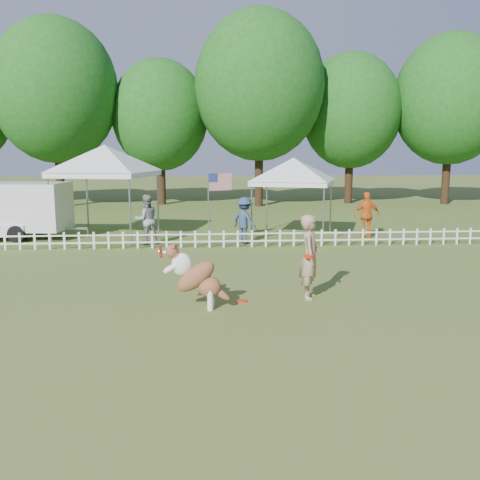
{
  "coord_description": "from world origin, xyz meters",
  "views": [
    {
      "loc": [
        -0.52,
        -11.54,
        3.39
      ],
      "look_at": [
        0.47,
        2.0,
        1.1
      ],
      "focal_mm": 40.0,
      "sensor_mm": 36.0,
      "label": 1
    }
  ],
  "objects_px": {
    "frisbee_on_turf": "(242,301)",
    "spectator_a": "(147,220)",
    "canopy_tent_left": "(106,192)",
    "cargo_trailer": "(14,210)",
    "dog": "(197,277)",
    "flag_pole": "(208,209)",
    "handler": "(310,257)",
    "spectator_c": "(367,215)",
    "canopy_tent_right": "(293,198)",
    "spectator_b": "(245,220)"
  },
  "relations": [
    {
      "from": "frisbee_on_turf",
      "to": "spectator_a",
      "type": "height_order",
      "value": "spectator_a"
    },
    {
      "from": "canopy_tent_left",
      "to": "cargo_trailer",
      "type": "relative_size",
      "value": 0.7
    },
    {
      "from": "cargo_trailer",
      "to": "dog",
      "type": "bearing_deg",
      "value": -47.75
    },
    {
      "from": "frisbee_on_turf",
      "to": "canopy_tent_left",
      "type": "distance_m",
      "value": 10.72
    },
    {
      "from": "flag_pole",
      "to": "dog",
      "type": "bearing_deg",
      "value": -117.27
    },
    {
      "from": "cargo_trailer",
      "to": "spectator_a",
      "type": "height_order",
      "value": "cargo_trailer"
    },
    {
      "from": "cargo_trailer",
      "to": "flag_pole",
      "type": "bearing_deg",
      "value": -8.79
    },
    {
      "from": "handler",
      "to": "spectator_c",
      "type": "bearing_deg",
      "value": -10.67
    },
    {
      "from": "frisbee_on_turf",
      "to": "canopy_tent_right",
      "type": "height_order",
      "value": "canopy_tent_right"
    },
    {
      "from": "flag_pole",
      "to": "spectator_c",
      "type": "bearing_deg",
      "value": -14.18
    },
    {
      "from": "canopy_tent_right",
      "to": "cargo_trailer",
      "type": "relative_size",
      "value": 0.61
    },
    {
      "from": "handler",
      "to": "flag_pole",
      "type": "bearing_deg",
      "value": 31.62
    },
    {
      "from": "canopy_tent_right",
      "to": "cargo_trailer",
      "type": "bearing_deg",
      "value": -162.84
    },
    {
      "from": "canopy_tent_left",
      "to": "spectator_c",
      "type": "distance_m",
      "value": 10.21
    },
    {
      "from": "canopy_tent_left",
      "to": "spectator_a",
      "type": "relative_size",
      "value": 1.94
    },
    {
      "from": "flag_pole",
      "to": "spectator_b",
      "type": "relative_size",
      "value": 1.55
    },
    {
      "from": "canopy_tent_left",
      "to": "spectator_b",
      "type": "height_order",
      "value": "canopy_tent_left"
    },
    {
      "from": "spectator_a",
      "to": "frisbee_on_turf",
      "type": "bearing_deg",
      "value": 90.48
    },
    {
      "from": "flag_pole",
      "to": "frisbee_on_turf",
      "type": "bearing_deg",
      "value": -109.58
    },
    {
      "from": "canopy_tent_left",
      "to": "spectator_c",
      "type": "bearing_deg",
      "value": 8.39
    },
    {
      "from": "spectator_b",
      "to": "spectator_c",
      "type": "xyz_separation_m",
      "value": [
        4.85,
        0.86,
        0.05
      ]
    },
    {
      "from": "flag_pole",
      "to": "handler",
      "type": "bearing_deg",
      "value": -97.59
    },
    {
      "from": "handler",
      "to": "spectator_a",
      "type": "xyz_separation_m",
      "value": [
        -4.46,
        7.53,
        -0.07
      ]
    },
    {
      "from": "spectator_b",
      "to": "cargo_trailer",
      "type": "bearing_deg",
      "value": 37.33
    },
    {
      "from": "cargo_trailer",
      "to": "flag_pole",
      "type": "xyz_separation_m",
      "value": [
        7.49,
        -2.07,
        0.21
      ]
    },
    {
      "from": "handler",
      "to": "spectator_a",
      "type": "height_order",
      "value": "handler"
    },
    {
      "from": "dog",
      "to": "spectator_b",
      "type": "relative_size",
      "value": 0.83
    },
    {
      "from": "frisbee_on_turf",
      "to": "flag_pole",
      "type": "height_order",
      "value": "flag_pole"
    },
    {
      "from": "flag_pole",
      "to": "canopy_tent_left",
      "type": "bearing_deg",
      "value": 127.26
    },
    {
      "from": "canopy_tent_right",
      "to": "frisbee_on_turf",
      "type": "bearing_deg",
      "value": -87.41
    },
    {
      "from": "flag_pole",
      "to": "canopy_tent_right",
      "type": "bearing_deg",
      "value": 2.23
    },
    {
      "from": "cargo_trailer",
      "to": "spectator_a",
      "type": "relative_size",
      "value": 2.76
    },
    {
      "from": "cargo_trailer",
      "to": "flag_pole",
      "type": "distance_m",
      "value": 7.77
    },
    {
      "from": "spectator_a",
      "to": "spectator_c",
      "type": "relative_size",
      "value": 1.01
    },
    {
      "from": "dog",
      "to": "spectator_c",
      "type": "distance_m",
      "value": 11.14
    },
    {
      "from": "frisbee_on_turf",
      "to": "spectator_c",
      "type": "height_order",
      "value": "spectator_c"
    },
    {
      "from": "spectator_b",
      "to": "spectator_c",
      "type": "bearing_deg",
      "value": -121.05
    },
    {
      "from": "canopy_tent_left",
      "to": "canopy_tent_right",
      "type": "height_order",
      "value": "canopy_tent_left"
    },
    {
      "from": "frisbee_on_turf",
      "to": "spectator_c",
      "type": "bearing_deg",
      "value": 57.15
    },
    {
      "from": "spectator_b",
      "to": "frisbee_on_turf",
      "type": "bearing_deg",
      "value": 133.86
    },
    {
      "from": "frisbee_on_turf",
      "to": "spectator_a",
      "type": "relative_size",
      "value": 0.14
    },
    {
      "from": "flag_pole",
      "to": "spectator_b",
      "type": "bearing_deg",
      "value": -12.99
    },
    {
      "from": "flag_pole",
      "to": "spectator_b",
      "type": "xyz_separation_m",
      "value": [
        1.32,
        0.27,
        -0.46
      ]
    },
    {
      "from": "frisbee_on_turf",
      "to": "cargo_trailer",
      "type": "relative_size",
      "value": 0.05
    },
    {
      "from": "spectator_c",
      "to": "spectator_a",
      "type": "bearing_deg",
      "value": 2.78
    },
    {
      "from": "spectator_b",
      "to": "flag_pole",
      "type": "bearing_deg",
      "value": 60.47
    },
    {
      "from": "dog",
      "to": "cargo_trailer",
      "type": "relative_size",
      "value": 0.28
    },
    {
      "from": "dog",
      "to": "flag_pole",
      "type": "height_order",
      "value": "flag_pole"
    },
    {
      "from": "canopy_tent_left",
      "to": "cargo_trailer",
      "type": "distance_m",
      "value": 3.59
    },
    {
      "from": "frisbee_on_turf",
      "to": "flag_pole",
      "type": "xyz_separation_m",
      "value": [
        -0.65,
        7.41,
        1.3
      ]
    }
  ]
}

